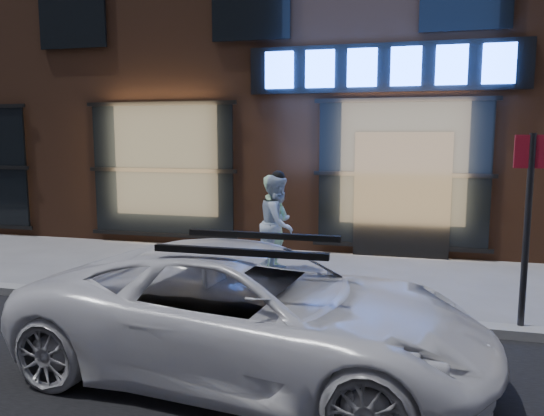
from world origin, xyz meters
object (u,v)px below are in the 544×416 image
(man_cap, at_px, (278,224))
(sign_post, at_px, (528,215))
(man_bowtie, at_px, (275,223))
(white_suv, at_px, (252,313))

(man_cap, distance_m, sign_post, 4.15)
(man_bowtie, relative_size, sign_post, 0.70)
(white_suv, bearing_deg, man_bowtie, 17.26)
(man_bowtie, height_order, sign_post, sign_post)
(white_suv, relative_size, sign_post, 1.94)
(white_suv, distance_m, sign_post, 3.40)
(man_cap, xyz_separation_m, sign_post, (3.48, -2.17, 0.60))
(man_bowtie, xyz_separation_m, white_suv, (0.79, -4.06, -0.19))
(white_suv, bearing_deg, man_cap, 16.36)
(man_bowtie, xyz_separation_m, sign_post, (3.57, -2.27, 0.60))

